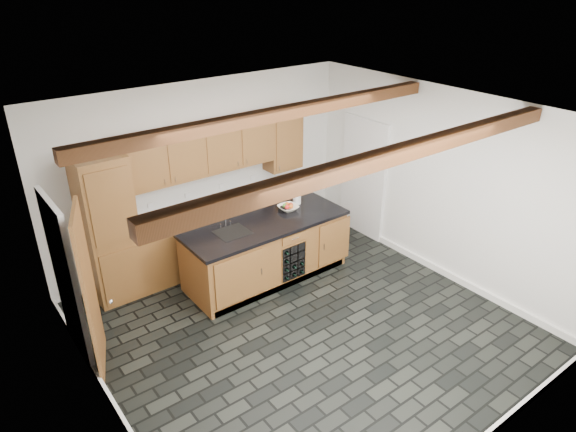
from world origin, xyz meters
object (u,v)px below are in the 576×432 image
Objects in this scene: paper_towel at (297,197)px; kitchen_scale at (283,208)px; island at (267,250)px; fruit_bowl at (288,208)px.

kitchen_scale is at bearing -169.20° from paper_towel.
kitchen_scale reaches higher than island.
kitchen_scale is 0.07m from fruit_bowl.
kitchen_scale is 0.82× the size of paper_towel.
paper_towel is at bearing -11.46° from kitchen_scale.
paper_towel is at bearing 23.10° from fruit_bowl.
island is 13.59× the size of kitchen_scale.
paper_towel is (0.31, 0.06, 0.09)m from kitchen_scale.
paper_towel is (0.74, 0.23, 0.58)m from island.
island is 0.97m from paper_towel.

